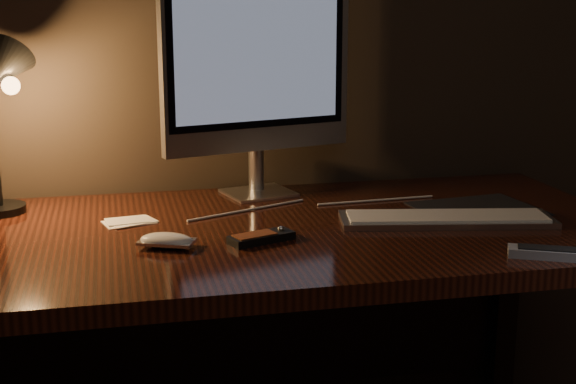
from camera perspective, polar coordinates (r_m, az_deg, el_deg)
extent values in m
cube|color=#35150C|center=(1.69, -2.01, -3.19)|extent=(1.60, 0.75, 0.04)
cube|color=black|center=(2.35, 15.01, -8.48)|extent=(0.06, 0.06, 0.71)
cube|color=black|center=(2.10, -3.71, -7.73)|extent=(1.48, 0.02, 0.51)
cube|color=silver|center=(1.97, -2.12, -0.05)|extent=(0.19, 0.18, 0.01)
cylinder|color=silver|center=(1.99, -2.27, 1.69)|extent=(0.05, 0.05, 0.10)
cube|color=silver|center=(1.92, -2.17, 8.80)|extent=(0.47, 0.15, 0.39)
cube|color=black|center=(1.90, -2.09, 9.55)|extent=(0.44, 0.12, 0.33)
cube|color=#8998BB|center=(1.90, -2.07, 9.55)|extent=(0.41, 0.11, 0.30)
cube|color=silver|center=(1.76, 11.22, -1.86)|extent=(0.47, 0.21, 0.02)
cube|color=black|center=(1.88, 13.30, -1.17)|extent=(0.29, 0.24, 0.00)
ellipsoid|color=white|center=(1.57, -8.62, -3.57)|extent=(0.12, 0.09, 0.02)
cube|color=black|center=(1.59, -1.90, -3.27)|extent=(0.14, 0.09, 0.02)
cube|color=brown|center=(1.59, -1.90, -2.98)|extent=(0.09, 0.07, 0.00)
sphere|color=silver|center=(1.58, -1.90, -2.93)|extent=(0.01, 0.01, 0.01)
cube|color=gray|center=(1.57, 18.53, -4.19)|extent=(0.17, 0.11, 0.02)
cube|color=black|center=(1.56, 18.56, -3.86)|extent=(0.14, 0.09, 0.00)
cylinder|color=red|center=(1.56, 18.57, -3.77)|extent=(0.01, 0.01, 0.00)
cylinder|color=#0C8C19|center=(1.56, 18.57, -3.77)|extent=(0.01, 0.01, 0.00)
cylinder|color=gold|center=(1.56, 18.57, -3.77)|extent=(0.01, 0.01, 0.00)
cylinder|color=#1433BF|center=(1.56, 18.57, -3.77)|extent=(0.01, 0.01, 0.00)
cube|color=white|center=(1.75, -11.23, -2.07)|extent=(0.12, 0.09, 0.01)
cone|color=black|center=(1.82, -19.80, 8.19)|extent=(0.18, 0.19, 0.15)
sphere|color=#FFB266|center=(1.79, -19.11, 7.16)|extent=(0.04, 0.04, 0.04)
cylinder|color=white|center=(1.85, 1.90, -1.02)|extent=(0.59, 0.13, 0.01)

